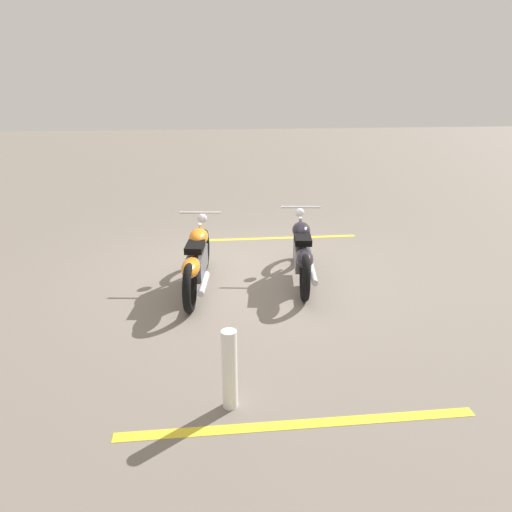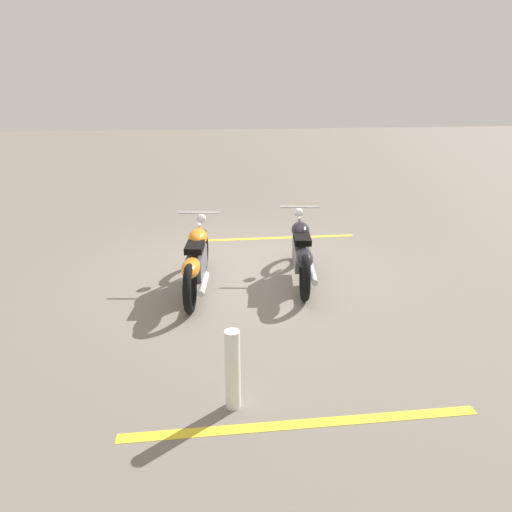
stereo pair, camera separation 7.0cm
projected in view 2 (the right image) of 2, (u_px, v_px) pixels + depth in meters
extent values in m
plane|color=slate|center=(247.00, 273.00, 7.44)|extent=(60.00, 60.00, 0.00)
torus|color=black|center=(203.00, 250.00, 7.49)|extent=(0.68, 0.21, 0.67)
torus|color=black|center=(190.00, 288.00, 6.02)|extent=(0.68, 0.21, 0.67)
cube|color=#59595E|center=(197.00, 263.00, 6.68)|extent=(0.86, 0.34, 0.32)
ellipsoid|color=orange|center=(198.00, 237.00, 6.84)|extent=(0.56, 0.35, 0.24)
ellipsoid|color=orange|center=(191.00, 268.00, 6.10)|extent=(0.59, 0.32, 0.22)
cube|color=black|center=(195.00, 247.00, 6.47)|extent=(0.47, 0.30, 0.09)
cylinder|color=silver|center=(201.00, 239.00, 7.19)|extent=(0.27, 0.09, 0.56)
cylinder|color=silver|center=(199.00, 213.00, 7.00)|extent=(0.13, 0.62, 0.04)
sphere|color=silver|center=(201.00, 218.00, 7.23)|extent=(0.15, 0.15, 0.15)
cylinder|color=silver|center=(204.00, 284.00, 6.36)|extent=(0.71, 0.19, 0.09)
torus|color=black|center=(297.00, 243.00, 7.85)|extent=(0.68, 0.22, 0.67)
torus|color=black|center=(305.00, 277.00, 6.38)|extent=(0.68, 0.22, 0.67)
cube|color=#59595E|center=(301.00, 254.00, 7.04)|extent=(0.86, 0.35, 0.32)
ellipsoid|color=black|center=(300.00, 230.00, 7.19)|extent=(0.56, 0.36, 0.24)
ellipsoid|color=black|center=(304.00, 258.00, 6.45)|extent=(0.59, 0.33, 0.22)
cube|color=black|center=(302.00, 239.00, 6.82)|extent=(0.47, 0.31, 0.09)
cylinder|color=silver|center=(299.00, 232.00, 7.54)|extent=(0.27, 0.10, 0.56)
cylinder|color=silver|center=(300.00, 207.00, 7.35)|extent=(0.13, 0.62, 0.04)
sphere|color=silver|center=(299.00, 213.00, 7.59)|extent=(0.15, 0.15, 0.15)
cylinder|color=silver|center=(312.00, 274.00, 6.71)|extent=(0.71, 0.20, 0.09)
cylinder|color=white|center=(233.00, 370.00, 4.16)|extent=(0.14, 0.14, 0.78)
cube|color=yellow|center=(274.00, 238.00, 9.21)|extent=(0.20, 3.20, 0.01)
cube|color=yellow|center=(303.00, 424.00, 4.06)|extent=(0.20, 3.20, 0.01)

